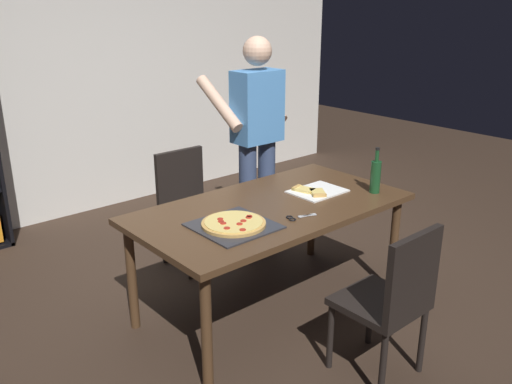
{
  "coord_description": "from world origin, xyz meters",
  "views": [
    {
      "loc": [
        -2.2,
        -2.39,
        1.98
      ],
      "look_at": [
        0.0,
        0.15,
        0.8
      ],
      "focal_mm": 37.97,
      "sensor_mm": 36.0,
      "label": 1
    }
  ],
  "objects_px": {
    "dining_table": "(271,215)",
    "chair_near_camera": "(393,296)",
    "chair_far_side": "(188,201)",
    "kitchen_scissors": "(297,217)",
    "pepperoni_pizza_on_tray": "(234,224)",
    "wine_bottle": "(375,176)",
    "person_serving_pizza": "(256,135)"
  },
  "relations": [
    {
      "from": "chair_near_camera",
      "to": "person_serving_pizza",
      "type": "xyz_separation_m",
      "value": [
        0.51,
        1.71,
        0.49
      ]
    },
    {
      "from": "dining_table",
      "to": "chair_near_camera",
      "type": "relative_size",
      "value": 1.99
    },
    {
      "from": "pepperoni_pizza_on_tray",
      "to": "wine_bottle",
      "type": "height_order",
      "value": "wine_bottle"
    },
    {
      "from": "chair_far_side",
      "to": "kitchen_scissors",
      "type": "bearing_deg",
      "value": -91.54
    },
    {
      "from": "dining_table",
      "to": "person_serving_pizza",
      "type": "height_order",
      "value": "person_serving_pizza"
    },
    {
      "from": "wine_bottle",
      "to": "person_serving_pizza",
      "type": "bearing_deg",
      "value": 100.39
    },
    {
      "from": "dining_table",
      "to": "chair_near_camera",
      "type": "height_order",
      "value": "chair_near_camera"
    },
    {
      "from": "dining_table",
      "to": "wine_bottle",
      "type": "distance_m",
      "value": 0.78
    },
    {
      "from": "wine_bottle",
      "to": "chair_near_camera",
      "type": "bearing_deg",
      "value": -135.78
    },
    {
      "from": "chair_near_camera",
      "to": "wine_bottle",
      "type": "relative_size",
      "value": 2.85
    },
    {
      "from": "dining_table",
      "to": "pepperoni_pizza_on_tray",
      "type": "height_order",
      "value": "pepperoni_pizza_on_tray"
    },
    {
      "from": "dining_table",
      "to": "kitchen_scissors",
      "type": "height_order",
      "value": "kitchen_scissors"
    },
    {
      "from": "chair_near_camera",
      "to": "kitchen_scissors",
      "type": "xyz_separation_m",
      "value": [
        -0.03,
        0.7,
        0.24
      ]
    },
    {
      "from": "pepperoni_pizza_on_tray",
      "to": "kitchen_scissors",
      "type": "relative_size",
      "value": 2.2
    },
    {
      "from": "chair_near_camera",
      "to": "person_serving_pizza",
      "type": "relative_size",
      "value": 0.51
    },
    {
      "from": "chair_far_side",
      "to": "pepperoni_pizza_on_tray",
      "type": "relative_size",
      "value": 2.06
    },
    {
      "from": "wine_bottle",
      "to": "kitchen_scissors",
      "type": "xyz_separation_m",
      "value": [
        -0.73,
        0.02,
        -0.11
      ]
    },
    {
      "from": "dining_table",
      "to": "kitchen_scissors",
      "type": "bearing_deg",
      "value": -97.11
    },
    {
      "from": "chair_near_camera",
      "to": "chair_far_side",
      "type": "xyz_separation_m",
      "value": [
        0.0,
        1.93,
        0.0
      ]
    },
    {
      "from": "pepperoni_pizza_on_tray",
      "to": "kitchen_scissors",
      "type": "xyz_separation_m",
      "value": [
        0.37,
        -0.15,
        -0.01
      ]
    },
    {
      "from": "chair_far_side",
      "to": "wine_bottle",
      "type": "xyz_separation_m",
      "value": [
        0.7,
        -1.24,
        0.36
      ]
    },
    {
      "from": "chair_far_side",
      "to": "person_serving_pizza",
      "type": "height_order",
      "value": "person_serving_pizza"
    },
    {
      "from": "chair_far_side",
      "to": "kitchen_scissors",
      "type": "distance_m",
      "value": 1.25
    },
    {
      "from": "pepperoni_pizza_on_tray",
      "to": "dining_table",
      "type": "bearing_deg",
      "value": 16.13
    },
    {
      "from": "chair_near_camera",
      "to": "kitchen_scissors",
      "type": "height_order",
      "value": "chair_near_camera"
    },
    {
      "from": "person_serving_pizza",
      "to": "pepperoni_pizza_on_tray",
      "type": "relative_size",
      "value": 4.01
    },
    {
      "from": "chair_near_camera",
      "to": "wine_bottle",
      "type": "bearing_deg",
      "value": 44.22
    },
    {
      "from": "chair_far_side",
      "to": "dining_table",
      "type": "bearing_deg",
      "value": -90.0
    },
    {
      "from": "chair_far_side",
      "to": "wine_bottle",
      "type": "height_order",
      "value": "wine_bottle"
    },
    {
      "from": "chair_far_side",
      "to": "person_serving_pizza",
      "type": "distance_m",
      "value": 0.74
    },
    {
      "from": "chair_far_side",
      "to": "person_serving_pizza",
      "type": "xyz_separation_m",
      "value": [
        0.51,
        -0.22,
        0.49
      ]
    },
    {
      "from": "dining_table",
      "to": "wine_bottle",
      "type": "relative_size",
      "value": 5.67
    }
  ]
}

